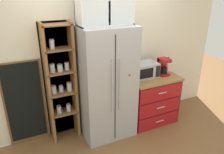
{
  "coord_description": "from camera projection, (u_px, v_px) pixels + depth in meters",
  "views": [
    {
      "loc": [
        -1.31,
        -2.97,
        2.41
      ],
      "look_at": [
        0.1,
        0.03,
        1.02
      ],
      "focal_mm": 35.58,
      "sensor_mm": 36.0,
      "label": 1
    }
  ],
  "objects": [
    {
      "name": "microwave",
      "position": [
        144.0,
        70.0,
        3.9
      ],
      "size": [
        0.44,
        0.33,
        0.26
      ],
      "color": "#ADAFB5",
      "rests_on": "counter_cabinet"
    },
    {
      "name": "ground_plane",
      "position": [
        108.0,
        132.0,
        3.92
      ],
      "size": [
        10.59,
        10.59,
        0.0
      ],
      "primitive_type": "plane",
      "color": "brown"
    },
    {
      "name": "chalkboard_menu",
      "position": [
        25.0,
        104.0,
        3.44
      ],
      "size": [
        0.6,
        0.04,
        1.39
      ],
      "color": "brown",
      "rests_on": "ground"
    },
    {
      "name": "wall_back_cream",
      "position": [
        97.0,
        57.0,
        3.77
      ],
      "size": [
        4.9,
        0.1,
        2.55
      ],
      "primitive_type": "cube",
      "color": "silver",
      "rests_on": "ground"
    },
    {
      "name": "mug_red",
      "position": [
        153.0,
        74.0,
        3.93
      ],
      "size": [
        0.11,
        0.07,
        0.1
      ],
      "color": "red",
      "rests_on": "counter_cabinet"
    },
    {
      "name": "refrigerator",
      "position": [
        106.0,
        83.0,
        3.59
      ],
      "size": [
        0.84,
        0.67,
        1.86
      ],
      "color": "#ADAFB5",
      "rests_on": "ground"
    },
    {
      "name": "counter_cabinet",
      "position": [
        151.0,
        98.0,
        4.13
      ],
      "size": [
        0.9,
        0.67,
        0.89
      ],
      "color": "#A8161C",
      "rests_on": "ground"
    },
    {
      "name": "coffee_maker",
      "position": [
        163.0,
        66.0,
        4.0
      ],
      "size": [
        0.17,
        0.2,
        0.31
      ],
      "color": "#A8161C",
      "rests_on": "counter_cabinet"
    },
    {
      "name": "bottle_green",
      "position": [
        152.0,
        70.0,
        3.93
      ],
      "size": [
        0.06,
        0.06,
        0.26
      ],
      "color": "#285B33",
      "rests_on": "counter_cabinet"
    },
    {
      "name": "upper_cabinet",
      "position": [
        104.0,
        0.0,
        3.14
      ],
      "size": [
        0.81,
        0.32,
        0.7
      ],
      "color": "silver",
      "rests_on": "refrigerator"
    },
    {
      "name": "bottle_clear",
      "position": [
        168.0,
        65.0,
        4.14
      ],
      "size": [
        0.07,
        0.07,
        0.28
      ],
      "color": "silver",
      "rests_on": "counter_cabinet"
    },
    {
      "name": "pantry_shelf_column",
      "position": [
        60.0,
        82.0,
        3.5
      ],
      "size": [
        0.49,
        0.3,
        1.93
      ],
      "color": "brown",
      "rests_on": "ground"
    }
  ]
}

